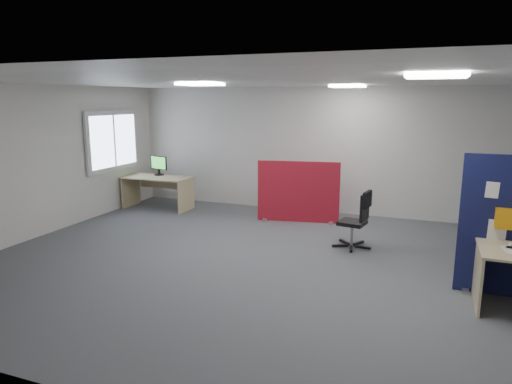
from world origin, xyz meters
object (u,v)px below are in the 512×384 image
(monitor_second, at_px, (159,165))
(office_chair, at_px, (358,216))
(red_divider, at_px, (298,192))
(second_desk, at_px, (158,184))

(monitor_second, xyz_separation_m, office_chair, (4.74, -1.47, -0.42))
(red_divider, distance_m, monitor_second, 3.38)
(red_divider, xyz_separation_m, monitor_second, (-3.35, 0.19, 0.37))
(red_divider, distance_m, second_desk, 3.28)
(monitor_second, bearing_deg, office_chair, -3.05)
(monitor_second, relative_size, office_chair, 0.50)
(second_desk, relative_size, office_chair, 1.57)
(monitor_second, height_order, office_chair, monitor_second)
(red_divider, height_order, office_chair, red_divider)
(second_desk, xyz_separation_m, office_chair, (4.66, -1.31, 0.00))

